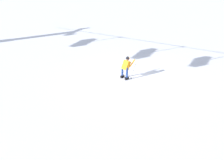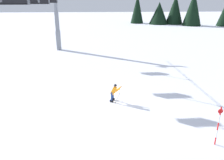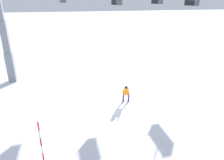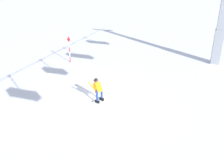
{
  "view_description": "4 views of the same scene",
  "coord_description": "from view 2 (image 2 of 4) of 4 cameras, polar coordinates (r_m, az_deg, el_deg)",
  "views": [
    {
      "loc": [
        -6.68,
        15.65,
        8.02
      ],
      "look_at": [
        0.36,
        2.32,
        0.86
      ],
      "focal_mm": 46.32,
      "sensor_mm": 36.0,
      "label": 1
    },
    {
      "loc": [
        -15.69,
        1.45,
        7.67
      ],
      "look_at": [
        0.04,
        0.21,
        1.98
      ],
      "focal_mm": 36.14,
      "sensor_mm": 36.0,
      "label": 2
    },
    {
      "loc": [
        -3.97,
        -14.02,
        7.83
      ],
      "look_at": [
        -0.08,
        2.35,
        1.09
      ],
      "focal_mm": 32.5,
      "sensor_mm": 36.0,
      "label": 3
    },
    {
      "loc": [
        12.47,
        5.06,
        6.89
      ],
      "look_at": [
        1.36,
        1.22,
        1.89
      ],
      "focal_mm": 38.28,
      "sensor_mm": 36.0,
      "label": 4
    }
  ],
  "objects": [
    {
      "name": "lift_tower_far",
      "position": [
        36.81,
        -13.69,
        13.66
      ],
      "size": [
        0.65,
        2.95,
        9.51
      ],
      "color": "gray",
      "rests_on": "ground_plane"
    },
    {
      "name": "chairlift_seat_farthest",
      "position": [
        32.11,
        -15.47,
        18.89
      ],
      "size": [
        0.61,
        1.93,
        2.23
      ],
      "color": "black"
    },
    {
      "name": "ground_plane",
      "position": [
        17.53,
        0.71,
        -6.12
      ],
      "size": [
        260.0,
        260.0,
        0.0
      ],
      "primitive_type": "plane",
      "color": "white"
    },
    {
      "name": "chairlift_seat_fourth",
      "position": [
        26.28,
        -17.86,
        18.52
      ],
      "size": [
        0.61,
        1.99,
        2.27
      ],
      "color": "black"
    },
    {
      "name": "chairlift_seat_second",
      "position": [
        18.05,
        -23.97,
        17.98
      ],
      "size": [
        0.61,
        2.25,
        2.14
      ],
      "color": "black"
    },
    {
      "name": "skier_carving_main",
      "position": [
        17.66,
        0.48,
        -2.92
      ],
      "size": [
        1.08,
        1.8,
        1.59
      ],
      "color": "white",
      "rests_on": "ground_plane"
    },
    {
      "name": "trail_marker_pole",
      "position": [
        13.69,
        25.27,
        -10.24
      ],
      "size": [
        0.07,
        0.28,
        2.32
      ],
      "color": "red",
      "rests_on": "ground_plane"
    },
    {
      "name": "tree_line_ridge",
      "position": [
        76.08,
        15.94,
        16.58
      ],
      "size": [
        14.57,
        28.88,
        9.91
      ],
      "color": "black",
      "rests_on": "ground_plane"
    }
  ]
}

